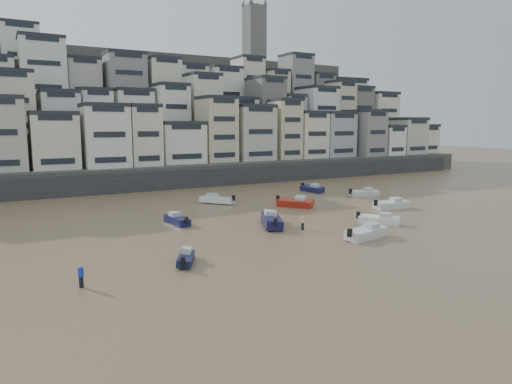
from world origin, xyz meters
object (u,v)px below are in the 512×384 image
boat_h (217,198)px  person_blue (81,276)px  boat_i (312,188)px  person_pink (303,222)px  boat_d (392,203)px  boat_g (365,192)px  boat_f (177,218)px  boat_e (295,202)px  boat_j (186,257)px  boat_b (379,218)px  boat_a (366,231)px  boat_c (272,219)px

boat_h → person_blue: 36.51m
boat_i → person_pink: (-18.55, -23.42, 0.14)m
boat_d → boat_g: (4.40, 10.25, -0.07)m
boat_d → person_blue: (-43.23, -11.76, 0.08)m
boat_f → person_pink: person_pink is taller
boat_d → boat_f: (-29.80, 5.34, -0.11)m
boat_e → boat_j: (-23.43, -17.80, -0.23)m
boat_j → person_pink: person_pink is taller
boat_b → person_blue: person_blue is taller
boat_e → boat_i: 15.61m
boat_h → boat_a: bearing=152.1°
boat_c → boat_g: size_ratio=1.25×
boat_e → boat_d: bearing=19.0°
boat_a → boat_b: bearing=24.6°
boat_b → boat_e: (-2.26, 14.40, 0.07)m
boat_f → person_pink: size_ratio=2.86×
boat_a → person_pink: person_pink is taller
boat_a → person_pink: (-3.53, 6.48, 0.07)m
boat_i → boat_j: boat_i is taller
boat_b → boat_d: 10.98m
boat_j → person_pink: size_ratio=2.33×
boat_d → person_pink: bearing=-159.2°
boat_h → boat_i: size_ratio=1.08×
boat_c → person_pink: bearing=-124.5°
boat_e → person_pink: person_pink is taller
boat_i → person_blue: 52.97m
boat_h → boat_j: (-14.87, -26.06, -0.24)m
boat_c → boat_d: size_ratio=1.13×
boat_g → boat_j: boat_g is taller
person_pink → boat_d: bearing=13.9°
boat_a → boat_b: size_ratio=1.13×
boat_f → person_blue: 21.74m
boat_e → boat_c: bearing=-82.1°
boat_f → boat_j: size_ratio=1.23×
boat_c → boat_j: bearing=145.8°
boat_j → boat_i: bearing=-22.6°
person_pink → boat_i: bearing=51.6°
boat_h → boat_e: bearing=-171.5°
boat_b → boat_f: (-21.00, 11.91, -0.03)m
boat_b → person_blue: 34.82m
boat_e → person_pink: bearing=-66.7°
boat_f → boat_e: bearing=-88.4°
boat_d → boat_g: bearing=73.7°
boat_c → boat_h: 17.38m
person_blue → boat_c: bearing=24.9°
boat_a → boat_g: bearing=36.4°
person_blue → boat_i: bearing=35.3°
boat_b → boat_g: 21.38m
boat_g → boat_j: 43.82m
boat_a → boat_h: (-4.61, 27.15, -0.01)m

